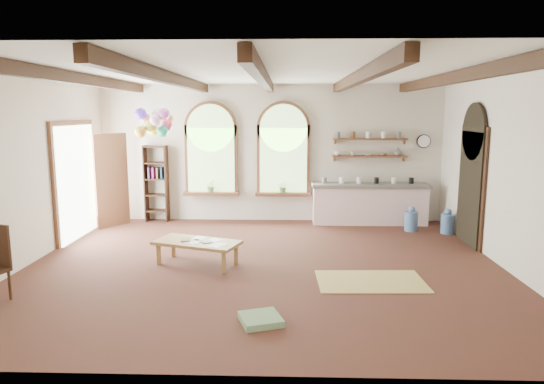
{
  "coord_description": "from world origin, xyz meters",
  "views": [
    {
      "loc": [
        0.39,
        -7.9,
        2.57
      ],
      "look_at": [
        0.12,
        0.6,
        1.16
      ],
      "focal_mm": 32.0,
      "sensor_mm": 36.0,
      "label": 1
    }
  ],
  "objects": [
    {
      "name": "floor",
      "position": [
        0.0,
        0.0,
        0.0
      ],
      "size": [
        8.0,
        8.0,
        0.0
      ],
      "primitive_type": "plane",
      "color": "#4C261F",
      "rests_on": "ground"
    },
    {
      "name": "ceiling_beams",
      "position": [
        0.0,
        0.0,
        3.1
      ],
      "size": [
        6.2,
        6.8,
        0.18
      ],
      "primitive_type": null,
      "color": "#331B10",
      "rests_on": "ceiling"
    },
    {
      "name": "window_left",
      "position": [
        -1.4,
        3.43,
        1.63
      ],
      "size": [
        1.3,
        0.28,
        2.2
      ],
      "color": "brown",
      "rests_on": "floor"
    },
    {
      "name": "window_right",
      "position": [
        0.3,
        3.43,
        1.63
      ],
      "size": [
        1.3,
        0.28,
        2.2
      ],
      "color": "brown",
      "rests_on": "floor"
    },
    {
      "name": "left_doorway",
      "position": [
        -3.95,
        1.8,
        1.15
      ],
      "size": [
        0.1,
        1.9,
        2.5
      ],
      "primitive_type": "cube",
      "color": "brown",
      "rests_on": "floor"
    },
    {
      "name": "right_doorway",
      "position": [
        3.95,
        1.5,
        1.1
      ],
      "size": [
        0.1,
        1.3,
        2.4
      ],
      "primitive_type": "cube",
      "color": "black",
      "rests_on": "floor"
    },
    {
      "name": "kitchen_counter",
      "position": [
        2.3,
        3.2,
        0.48
      ],
      "size": [
        2.68,
        0.62,
        0.94
      ],
      "color": "silver",
      "rests_on": "floor"
    },
    {
      "name": "wall_shelf_lower",
      "position": [
        2.3,
        3.38,
        1.55
      ],
      "size": [
        1.7,
        0.24,
        0.04
      ],
      "primitive_type": "cube",
      "color": "brown",
      "rests_on": "wall_back"
    },
    {
      "name": "wall_shelf_upper",
      "position": [
        2.3,
        3.38,
        1.95
      ],
      "size": [
        1.7,
        0.24,
        0.04
      ],
      "primitive_type": "cube",
      "color": "brown",
      "rests_on": "wall_back"
    },
    {
      "name": "wall_clock",
      "position": [
        3.55,
        3.45,
        1.9
      ],
      "size": [
        0.32,
        0.04,
        0.32
      ],
      "primitive_type": "cylinder",
      "rotation": [
        1.57,
        0.0,
        0.0
      ],
      "color": "black",
      "rests_on": "wall_back"
    },
    {
      "name": "bookshelf",
      "position": [
        -2.7,
        3.32,
        0.9
      ],
      "size": [
        0.53,
        0.32,
        1.8
      ],
      "color": "#331B10",
      "rests_on": "floor"
    },
    {
      "name": "coffee_table",
      "position": [
        -1.13,
        0.01,
        0.36
      ],
      "size": [
        1.57,
        1.09,
        0.41
      ],
      "color": "#AC874F",
      "rests_on": "floor"
    },
    {
      "name": "floor_mat",
      "position": [
        1.68,
        -0.77,
        0.01
      ],
      "size": [
        1.66,
        1.06,
        0.02
      ],
      "primitive_type": "cube",
      "rotation": [
        0.0,
        0.0,
        0.03
      ],
      "color": "tan",
      "rests_on": "floor"
    },
    {
      "name": "floor_cushion",
      "position": [
        0.07,
        -2.27,
        0.04
      ],
      "size": [
        0.61,
        0.61,
        0.08
      ],
      "primitive_type": "cube",
      "rotation": [
        0.0,
        0.0,
        0.33
      ],
      "color": "#698E62",
      "rests_on": "floor"
    },
    {
      "name": "water_jug_a",
      "position": [
        3.1,
        2.5,
        0.24
      ],
      "size": [
        0.28,
        0.28,
        0.55
      ],
      "color": "#5077AC",
      "rests_on": "floor"
    },
    {
      "name": "water_jug_b",
      "position": [
        3.82,
        2.3,
        0.23
      ],
      "size": [
        0.28,
        0.28,
        0.54
      ],
      "color": "#5077AC",
      "rests_on": "floor"
    },
    {
      "name": "balloon_cluster",
      "position": [
        -2.4,
        2.25,
        2.35
      ],
      "size": [
        0.78,
        0.78,
        1.15
      ],
      "color": "white",
      "rests_on": "floor"
    },
    {
      "name": "table_book",
      "position": [
        -1.41,
        0.03,
        0.42
      ],
      "size": [
        0.19,
        0.25,
        0.02
      ],
      "primitive_type": "imported",
      "rotation": [
        0.0,
        0.0,
        0.15
      ],
      "color": "olive",
      "rests_on": "coffee_table"
    },
    {
      "name": "tablet",
      "position": [
        -0.98,
        -0.02,
        0.41
      ],
      "size": [
        0.28,
        0.3,
        0.01
      ],
      "primitive_type": "cube",
      "rotation": [
        0.0,
        0.0,
        0.59
      ],
      "color": "black",
      "rests_on": "coffee_table"
    },
    {
      "name": "potted_plant_left",
      "position": [
        -1.4,
        3.32,
        0.85
      ],
      "size": [
        0.27,
        0.23,
        0.3
      ],
      "primitive_type": "imported",
      "color": "#598C4C",
      "rests_on": "window_left"
    },
    {
      "name": "potted_plant_right",
      "position": [
        0.3,
        3.32,
        0.85
      ],
      "size": [
        0.27,
        0.23,
        0.3
      ],
      "primitive_type": "imported",
      "color": "#598C4C",
      "rests_on": "window_right"
    },
    {
      "name": "shelf_cup_a",
      "position": [
        1.55,
        3.38,
        1.62
      ],
      "size": [
        0.12,
        0.1,
        0.1
      ],
      "primitive_type": "imported",
      "color": "white",
      "rests_on": "wall_shelf_lower"
    },
    {
      "name": "shelf_cup_b",
      "position": [
        1.9,
        3.38,
        1.62
      ],
      "size": [
        0.1,
        0.1,
        0.09
      ],
      "primitive_type": "imported",
      "color": "beige",
      "rests_on": "wall_shelf_lower"
    },
    {
      "name": "shelf_bowl_a",
      "position": [
        2.25,
        3.38,
        1.6
      ],
      "size": [
        0.22,
        0.22,
        0.05
      ],
      "primitive_type": "imported",
      "color": "beige",
      "rests_on": "wall_shelf_lower"
    },
    {
      "name": "shelf_bowl_b",
      "position": [
        2.6,
        3.38,
        1.6
      ],
      "size": [
        0.2,
        0.2,
        0.06
      ],
      "primitive_type": "imported",
      "color": "#8C664C",
      "rests_on": "wall_shelf_lower"
    },
    {
      "name": "shelf_vase",
      "position": [
        2.95,
        3.38,
        1.67
      ],
      "size": [
        0.18,
        0.18,
        0.19
      ],
      "primitive_type": "imported",
      "color": "slate",
      "rests_on": "wall_shelf_lower"
    }
  ]
}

